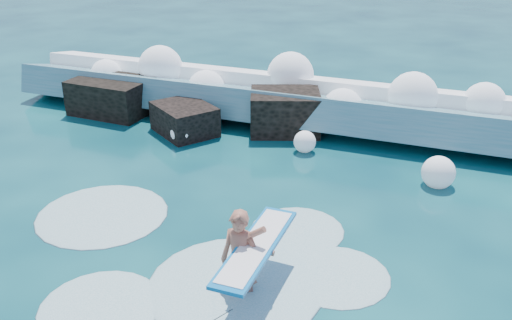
# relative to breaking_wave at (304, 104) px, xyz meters

# --- Properties ---
(ground) EXTENTS (200.00, 200.00, 0.00)m
(ground) POSITION_rel_breaking_wave_xyz_m (-0.88, -7.75, -0.57)
(ground) COLOR #072E3D
(ground) RESTS_ON ground
(breaking_wave) EXTENTS (19.01, 2.92, 1.64)m
(breaking_wave) POSITION_rel_breaking_wave_xyz_m (0.00, 0.00, 0.00)
(breaking_wave) COLOR teal
(breaking_wave) RESTS_ON ground
(rock_cluster) EXTENTS (8.16, 3.39, 1.40)m
(rock_cluster) POSITION_rel_breaking_wave_xyz_m (-3.36, -1.41, -0.13)
(rock_cluster) COLOR black
(rock_cluster) RESTS_ON ground
(surfer_with_board) EXTENTS (0.95, 3.02, 1.92)m
(surfer_with_board) POSITION_rel_breaking_wave_xyz_m (1.48, -8.59, 0.14)
(surfer_with_board) COLOR #A6634D
(surfer_with_board) RESTS_ON ground
(wave_spray) EXTENTS (15.13, 4.87, 2.03)m
(wave_spray) POSITION_rel_breaking_wave_xyz_m (0.20, -0.15, 0.44)
(wave_spray) COLOR white
(wave_spray) RESTS_ON ground
(surf_foam) EXTENTS (8.81, 5.57, 0.16)m
(surf_foam) POSITION_rel_breaking_wave_xyz_m (0.34, -8.02, -0.57)
(surf_foam) COLOR silver
(surf_foam) RESTS_ON ground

